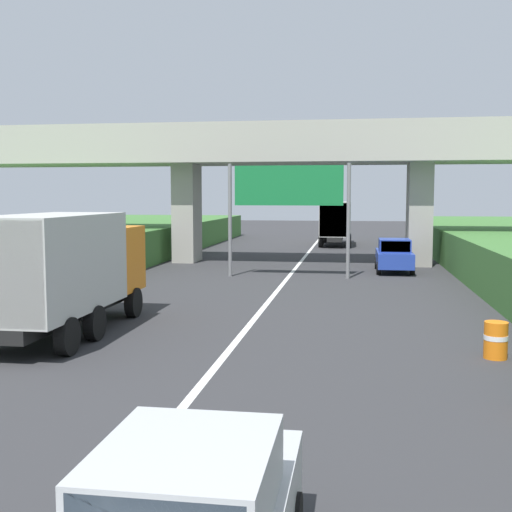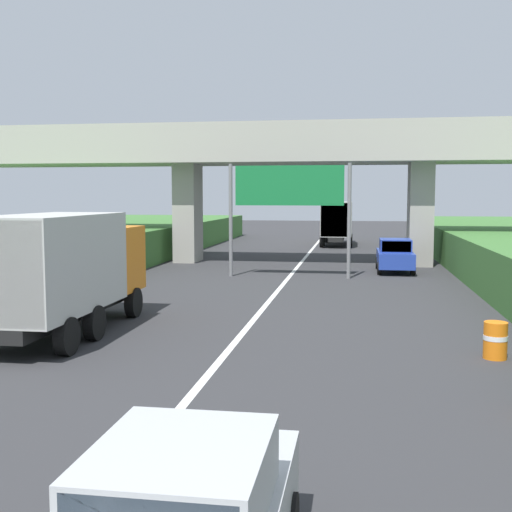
{
  "view_description": "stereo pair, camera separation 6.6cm",
  "coord_description": "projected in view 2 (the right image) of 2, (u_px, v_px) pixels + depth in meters",
  "views": [
    {
      "loc": [
        3.13,
        0.11,
        3.96
      ],
      "look_at": [
        0.0,
        20.43,
        2.0
      ],
      "focal_mm": 44.9,
      "sensor_mm": 36.0,
      "label": 1
    },
    {
      "loc": [
        3.19,
        0.12,
        3.96
      ],
      "look_at": [
        0.0,
        20.43,
        2.0
      ],
      "focal_mm": 44.9,
      "sensor_mm": 36.0,
      "label": 2
    }
  ],
  "objects": [
    {
      "name": "construction_barrel_2",
      "position": [
        495.0,
        340.0,
        15.5
      ],
      "size": [
        0.57,
        0.57,
        0.9
      ],
      "color": "orange",
      "rests_on": "ground"
    },
    {
      "name": "truck_yellow",
      "position": [
        337.0,
        221.0,
        50.55
      ],
      "size": [
        2.44,
        7.3,
        3.44
      ],
      "color": "black",
      "rests_on": "ground"
    },
    {
      "name": "car_blue",
      "position": [
        395.0,
        256.0,
        32.98
      ],
      "size": [
        1.86,
        4.1,
        1.72
      ],
      "color": "#233D9E",
      "rests_on": "ground"
    },
    {
      "name": "overpass_bridge",
      "position": [
        301.0,
        159.0,
        36.71
      ],
      "size": [
        40.0,
        4.8,
        7.97
      ],
      "color": "#ADA89E",
      "rests_on": "ground"
    },
    {
      "name": "truck_orange",
      "position": [
        66.0,
        267.0,
        18.07
      ],
      "size": [
        2.44,
        7.3,
        3.44
      ],
      "color": "black",
      "rests_on": "ground"
    },
    {
      "name": "lane_centre_stripe",
      "position": [
        287.0,
        280.0,
        29.98
      ],
      "size": [
        0.2,
        99.44,
        0.01
      ],
      "primitive_type": "cube",
      "color": "white",
      "rests_on": "ground"
    },
    {
      "name": "overhead_highway_sign",
      "position": [
        289.0,
        193.0,
        30.5
      ],
      "size": [
        5.88,
        0.18,
        5.47
      ],
      "color": "slate",
      "rests_on": "ground"
    }
  ]
}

